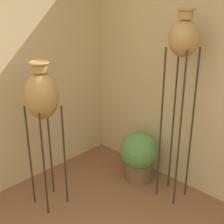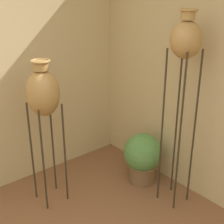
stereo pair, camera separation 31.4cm
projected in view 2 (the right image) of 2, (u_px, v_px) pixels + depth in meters
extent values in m
cylinder|color=#382D1E|center=(180.00, 138.00, 3.06)|extent=(0.02, 0.02, 1.69)
cylinder|color=#382D1E|center=(194.00, 131.00, 3.20)|extent=(0.02, 0.02, 1.69)
cylinder|color=#382D1E|center=(162.00, 130.00, 3.23)|extent=(0.02, 0.02, 1.69)
cylinder|color=#382D1E|center=(176.00, 124.00, 3.36)|extent=(0.02, 0.02, 1.69)
torus|color=#382D1E|center=(185.00, 49.00, 2.90)|extent=(0.24, 0.24, 0.02)
ellipsoid|color=#B28447|center=(186.00, 40.00, 2.87)|extent=(0.29, 0.29, 0.35)
cylinder|color=#B28447|center=(188.00, 15.00, 2.78)|extent=(0.13, 0.13, 0.09)
torus|color=#B28447|center=(189.00, 10.00, 2.77)|extent=(0.17, 0.17, 0.02)
cylinder|color=#382D1E|center=(43.00, 162.00, 3.16)|extent=(0.02, 0.02, 1.14)
cylinder|color=#382D1E|center=(65.00, 154.00, 3.31)|extent=(0.02, 0.02, 1.14)
cylinder|color=#382D1E|center=(32.00, 153.00, 3.34)|extent=(0.02, 0.02, 1.14)
cylinder|color=#382D1E|center=(53.00, 146.00, 3.49)|extent=(0.02, 0.02, 1.14)
torus|color=#382D1E|center=(44.00, 103.00, 3.11)|extent=(0.26, 0.26, 0.02)
ellipsoid|color=#B28447|center=(43.00, 93.00, 3.07)|extent=(0.33, 0.33, 0.47)
cylinder|color=#B28447|center=(41.00, 66.00, 2.97)|extent=(0.15, 0.15, 0.09)
torus|color=#B28447|center=(40.00, 61.00, 2.95)|extent=(0.19, 0.19, 0.02)
cylinder|color=brown|center=(142.00, 172.00, 3.82)|extent=(0.33, 0.33, 0.22)
torus|color=brown|center=(142.00, 165.00, 3.78)|extent=(0.36, 0.36, 0.02)
sphere|color=#568E47|center=(143.00, 152.00, 3.72)|extent=(0.46, 0.46, 0.46)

